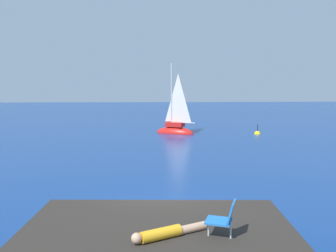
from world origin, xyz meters
The scene contains 7 objects.
ground_plane centered at (0.00, 0.00, 0.00)m, with size 160.00×160.00×0.00m, color navy.
boulder_seaward centered at (-0.71, -1.08, 0.00)m, with size 1.06×0.85×0.58m, color #2C2420.
boulder_inland centered at (-2.02, -1.69, 0.00)m, with size 0.99×0.79×0.54m, color #292526.
sailboat_near centered at (1.88, 20.46, 0.37)m, with size 3.70×2.78×6.77m.
person_sunbather centered at (-0.10, -3.99, 1.20)m, with size 1.63×0.92×0.25m.
beach_chair centered at (1.11, -4.04, 1.53)m, with size 0.72×0.66×0.80m.
marker_buoy centered at (9.04, 19.65, 0.01)m, with size 0.56×0.56×1.13m.
Camera 1 is at (-0.45, -11.23, 4.27)m, focal length 38.68 mm.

